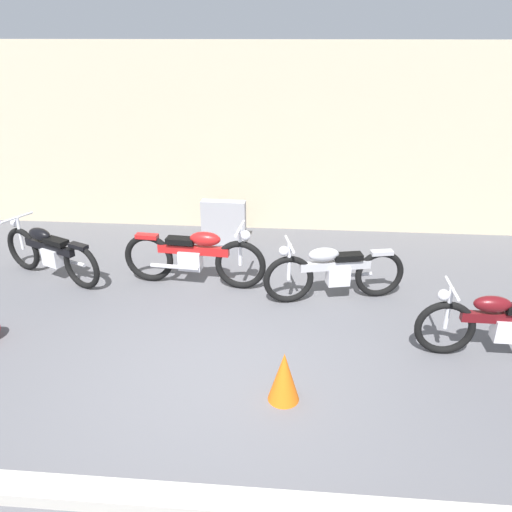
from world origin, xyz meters
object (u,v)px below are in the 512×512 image
at_px(motorcycle_red, 195,256).
at_px(motorcycle_maroon, 502,325).
at_px(stone_marker, 224,222).
at_px(traffic_cone, 284,377).
at_px(motorcycle_silver, 334,271).
at_px(motorcycle_black, 50,252).

height_order(motorcycle_red, motorcycle_maroon, motorcycle_red).
relative_size(stone_marker, motorcycle_red, 0.37).
bearing_deg(motorcycle_maroon, stone_marker, -39.92).
height_order(stone_marker, motorcycle_red, motorcycle_red).
distance_m(traffic_cone, motorcycle_silver, 2.22).
bearing_deg(motorcycle_red, motorcycle_maroon, -16.18).
relative_size(motorcycle_silver, motorcycle_red, 0.92).
bearing_deg(traffic_cone, motorcycle_red, 119.59).
xyz_separation_m(motorcycle_black, motorcycle_red, (2.19, -0.03, 0.03)).
height_order(stone_marker, traffic_cone, stone_marker).
height_order(stone_marker, motorcycle_black, motorcycle_black).
bearing_deg(stone_marker, motorcycle_silver, -46.46).
bearing_deg(motorcycle_silver, motorcycle_red, -20.48).
relative_size(motorcycle_silver, motorcycle_maroon, 1.00).
bearing_deg(traffic_cone, motorcycle_silver, 74.29).
xyz_separation_m(motorcycle_silver, motorcycle_maroon, (1.80, -1.19, -0.01)).
height_order(motorcycle_silver, motorcycle_maroon, motorcycle_silver).
bearing_deg(motorcycle_maroon, motorcycle_silver, -32.85).
xyz_separation_m(stone_marker, motorcycle_silver, (1.78, -1.88, 0.04)).
relative_size(traffic_cone, motorcycle_silver, 0.28).
xyz_separation_m(motorcycle_black, motorcycle_silver, (4.16, -0.31, 0.00)).
distance_m(motorcycle_black, motorcycle_red, 2.19).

